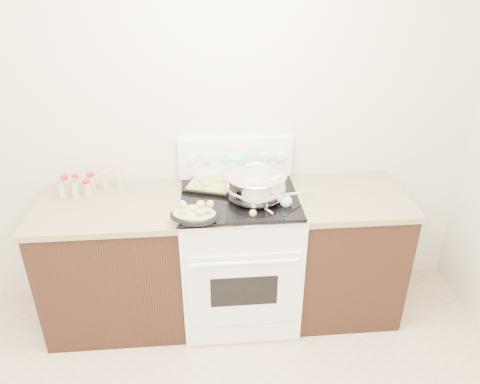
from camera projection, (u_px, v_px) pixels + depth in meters
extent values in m
cube|color=beige|center=(181.00, 118.00, 3.06)|extent=(4.00, 0.05, 2.70)
cube|color=black|center=(117.00, 266.00, 3.15)|extent=(0.90, 0.64, 0.88)
cube|color=brown|center=(108.00, 207.00, 2.93)|extent=(0.93, 0.67, 0.04)
cube|color=black|center=(343.00, 254.00, 3.27)|extent=(0.70, 0.64, 0.88)
cube|color=brown|center=(350.00, 197.00, 3.05)|extent=(0.73, 0.67, 0.04)
cube|color=white|center=(239.00, 258.00, 3.20)|extent=(0.76, 0.66, 0.92)
cube|color=white|center=(244.00, 291.00, 2.91)|extent=(0.70, 0.01, 0.55)
cube|color=black|center=(244.00, 291.00, 2.90)|extent=(0.42, 0.01, 0.22)
cylinder|color=white|center=(245.00, 263.00, 2.76)|extent=(0.65, 0.02, 0.02)
cube|color=white|center=(244.00, 335.00, 3.09)|extent=(0.70, 0.01, 0.14)
cube|color=silver|center=(239.00, 199.00, 2.98)|extent=(0.78, 0.68, 0.01)
cube|color=black|center=(239.00, 197.00, 2.97)|extent=(0.74, 0.64, 0.01)
cube|color=white|center=(236.00, 157.00, 3.16)|extent=(0.76, 0.07, 0.28)
cylinder|color=white|center=(191.00, 160.00, 3.09)|extent=(0.06, 0.02, 0.06)
cylinder|color=white|center=(206.00, 159.00, 3.10)|extent=(0.06, 0.02, 0.06)
cylinder|color=white|center=(266.00, 157.00, 3.13)|extent=(0.06, 0.02, 0.06)
cylinder|color=white|center=(281.00, 156.00, 3.14)|extent=(0.06, 0.02, 0.06)
cube|color=#19E533|center=(236.00, 158.00, 3.12)|extent=(0.09, 0.00, 0.04)
cube|color=silver|center=(224.00, 158.00, 3.11)|extent=(0.05, 0.00, 0.05)
cube|color=silver|center=(248.00, 157.00, 3.12)|extent=(0.05, 0.00, 0.05)
ellipsoid|color=silver|center=(256.00, 188.00, 2.90)|extent=(0.45, 0.45, 0.23)
cylinder|color=silver|center=(255.00, 198.00, 2.94)|extent=(0.21, 0.21, 0.01)
torus|color=silver|center=(256.00, 175.00, 2.86)|extent=(0.39, 0.39, 0.02)
cylinder|color=silver|center=(256.00, 184.00, 2.89)|extent=(0.36, 0.36, 0.13)
cylinder|color=brown|center=(256.00, 177.00, 2.87)|extent=(0.34, 0.34, 0.00)
cube|color=beige|center=(276.00, 180.00, 2.81)|extent=(0.04, 0.04, 0.03)
cube|color=beige|center=(277.00, 178.00, 2.83)|extent=(0.04, 0.04, 0.03)
cube|color=beige|center=(271.00, 180.00, 2.81)|extent=(0.03, 0.03, 0.02)
cube|color=beige|center=(263.00, 178.00, 2.84)|extent=(0.05, 0.05, 0.03)
cube|color=beige|center=(253.00, 173.00, 2.90)|extent=(0.05, 0.05, 0.03)
cube|color=beige|center=(244.00, 172.00, 2.91)|extent=(0.03, 0.03, 0.02)
cube|color=beige|center=(260.00, 176.00, 2.86)|extent=(0.04, 0.04, 0.03)
cube|color=beige|center=(254.00, 171.00, 2.93)|extent=(0.04, 0.04, 0.03)
cube|color=beige|center=(249.00, 175.00, 2.87)|extent=(0.04, 0.04, 0.02)
cube|color=beige|center=(249.00, 177.00, 2.84)|extent=(0.04, 0.04, 0.02)
ellipsoid|color=black|center=(194.00, 215.00, 2.68)|extent=(0.32, 0.26, 0.08)
ellipsoid|color=tan|center=(194.00, 214.00, 2.68)|extent=(0.29, 0.23, 0.06)
sphere|color=tan|center=(184.00, 206.00, 2.68)|extent=(0.04, 0.04, 0.04)
sphere|color=tan|center=(182.00, 204.00, 2.70)|extent=(0.05, 0.05, 0.05)
sphere|color=tan|center=(195.00, 209.00, 2.66)|extent=(0.05, 0.05, 0.05)
sphere|color=tan|center=(201.00, 205.00, 2.69)|extent=(0.05, 0.05, 0.05)
sphere|color=tan|center=(208.00, 211.00, 2.63)|extent=(0.04, 0.04, 0.04)
sphere|color=tan|center=(184.00, 212.00, 2.64)|extent=(0.04, 0.04, 0.04)
sphere|color=tan|center=(210.00, 204.00, 2.70)|extent=(0.05, 0.05, 0.05)
sphere|color=tan|center=(200.00, 213.00, 2.61)|extent=(0.04, 0.04, 0.04)
cube|color=black|center=(217.00, 186.00, 3.07)|extent=(0.45, 0.38, 0.02)
cube|color=tan|center=(217.00, 184.00, 3.07)|extent=(0.40, 0.33, 0.02)
sphere|color=tan|center=(204.00, 183.00, 3.04)|extent=(0.04, 0.04, 0.04)
sphere|color=tan|center=(218.00, 181.00, 3.08)|extent=(0.04, 0.04, 0.04)
sphere|color=tan|center=(206.00, 185.00, 3.02)|extent=(0.04, 0.04, 0.04)
sphere|color=tan|center=(237.00, 180.00, 3.09)|extent=(0.04, 0.04, 0.04)
sphere|color=tan|center=(229.00, 184.00, 3.03)|extent=(0.04, 0.04, 0.04)
sphere|color=tan|center=(196.00, 186.00, 3.01)|extent=(0.03, 0.03, 0.03)
sphere|color=tan|center=(226.00, 181.00, 3.08)|extent=(0.05, 0.05, 0.05)
sphere|color=tan|center=(226.00, 178.00, 3.11)|extent=(0.04, 0.04, 0.04)
sphere|color=tan|center=(203.00, 188.00, 2.99)|extent=(0.03, 0.03, 0.03)
sphere|color=tan|center=(200.00, 181.00, 3.08)|extent=(0.04, 0.04, 0.04)
cylinder|color=tan|center=(260.00, 205.00, 2.85)|extent=(0.13, 0.21, 0.01)
sphere|color=tan|center=(253.00, 213.00, 2.76)|extent=(0.04, 0.04, 0.04)
sphere|color=#8CC9D1|center=(286.00, 201.00, 2.85)|extent=(0.08, 0.08, 0.08)
cylinder|color=#8CC9D1|center=(300.00, 193.00, 2.89)|extent=(0.22, 0.14, 0.07)
cylinder|color=#BFB28C|center=(66.00, 185.00, 3.06)|extent=(0.05, 0.05, 0.09)
cylinder|color=#B21414|center=(64.00, 178.00, 3.04)|extent=(0.05, 0.05, 0.02)
cylinder|color=#BFB28C|center=(76.00, 184.00, 3.05)|extent=(0.04, 0.04, 0.10)
cylinder|color=#B21414|center=(75.00, 176.00, 3.03)|extent=(0.04, 0.04, 0.02)
cylinder|color=#BFB28C|center=(92.00, 183.00, 3.08)|extent=(0.05, 0.05, 0.10)
cylinder|color=#B21414|center=(90.00, 175.00, 3.05)|extent=(0.05, 0.05, 0.02)
cylinder|color=#BFB28C|center=(105.00, 183.00, 3.07)|extent=(0.04, 0.04, 0.10)
cylinder|color=gold|center=(104.00, 174.00, 3.04)|extent=(0.05, 0.05, 0.02)
cylinder|color=#BFB28C|center=(119.00, 182.00, 3.09)|extent=(0.04, 0.04, 0.09)
cylinder|color=gold|center=(118.00, 175.00, 3.06)|extent=(0.04, 0.04, 0.02)
cylinder|color=#BFB28C|center=(62.00, 191.00, 2.97)|extent=(0.04, 0.04, 0.11)
cylinder|color=#B2B2B7|center=(60.00, 182.00, 2.94)|extent=(0.04, 0.04, 0.02)
cylinder|color=#BFB28C|center=(75.00, 190.00, 2.98)|extent=(0.04, 0.04, 0.11)
cylinder|color=#B2B2B7|center=(73.00, 181.00, 2.94)|extent=(0.04, 0.04, 0.02)
cylinder|color=#BFB28C|center=(87.00, 190.00, 2.99)|extent=(0.04, 0.04, 0.10)
cylinder|color=#B21414|center=(86.00, 182.00, 2.96)|extent=(0.04, 0.04, 0.02)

